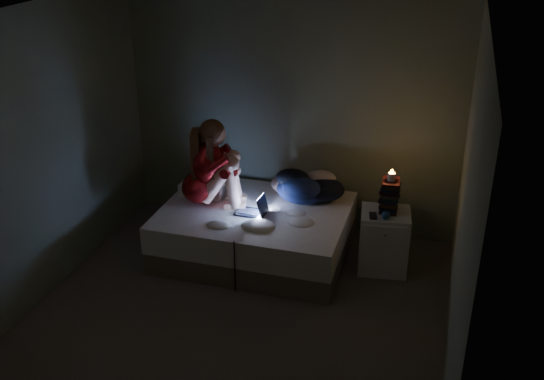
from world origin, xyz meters
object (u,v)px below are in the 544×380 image
at_px(candle, 391,177).
at_px(phone, 372,215).
at_px(nightstand, 384,241).
at_px(woman, 199,163).
at_px(laptop, 250,204).
at_px(bed, 255,232).

relative_size(candle, phone, 0.57).
height_order(nightstand, phone, phone).
distance_m(woman, laptop, 0.65).
distance_m(candle, phone, 0.41).
xyz_separation_m(bed, candle, (1.32, 0.11, 0.73)).
bearing_deg(nightstand, candle, 51.47).
distance_m(nightstand, phone, 0.36).
relative_size(woman, candle, 11.46).
bearing_deg(bed, laptop, -98.62).
xyz_separation_m(laptop, phone, (1.19, 0.07, 0.01)).
distance_m(laptop, candle, 1.40).
xyz_separation_m(bed, woman, (-0.56, -0.04, 0.71)).
xyz_separation_m(woman, laptop, (0.55, -0.05, -0.35)).
relative_size(nightstand, phone, 4.45).
relative_size(bed, candle, 23.21).
bearing_deg(candle, phone, -136.89).
height_order(bed, candle, candle).
bearing_deg(laptop, bed, 84.37).
bearing_deg(woman, nightstand, -11.09).
height_order(laptop, candle, candle).
height_order(bed, nightstand, nightstand).
height_order(bed, woman, woman).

